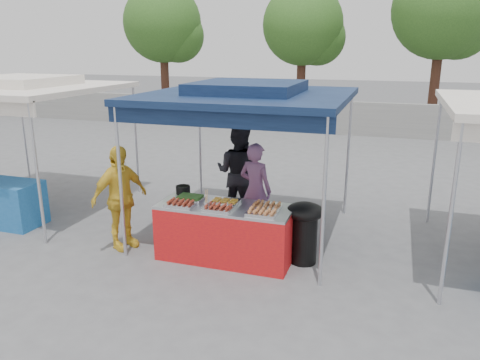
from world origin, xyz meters
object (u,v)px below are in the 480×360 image
(vendor_table, at_px, (225,232))
(helper_man, at_px, (239,172))
(cooking_pot, at_px, (183,190))
(vendor_woman, at_px, (255,190))
(customer_person, at_px, (120,198))
(wok_burner, at_px, (304,227))

(vendor_table, relative_size, helper_man, 1.12)
(cooking_pot, xyz_separation_m, vendor_woman, (0.99, 0.70, -0.11))
(vendor_woman, relative_size, helper_man, 0.90)
(vendor_table, bearing_deg, cooking_pot, 158.77)
(cooking_pot, bearing_deg, vendor_table, -21.23)
(cooking_pot, bearing_deg, vendor_woman, 35.13)
(cooking_pot, xyz_separation_m, customer_person, (-0.88, -0.46, -0.08))
(wok_burner, bearing_deg, vendor_woman, 162.94)
(wok_burner, xyz_separation_m, helper_man, (-1.51, 1.45, 0.34))
(wok_burner, relative_size, helper_man, 0.52)
(vendor_woman, height_order, customer_person, customer_person)
(cooking_pot, distance_m, helper_man, 1.45)
(vendor_table, xyz_separation_m, wok_burner, (1.15, 0.24, 0.13))
(cooking_pot, distance_m, customer_person, 0.99)
(helper_man, height_order, customer_person, helper_man)
(vendor_table, bearing_deg, vendor_woman, 80.87)
(cooking_pot, relative_size, wok_burner, 0.24)
(vendor_table, distance_m, vendor_woman, 1.10)
(cooking_pot, relative_size, customer_person, 0.14)
(vendor_table, height_order, cooking_pot, cooking_pot)
(wok_burner, bearing_deg, helper_man, 157.47)
(vendor_woman, height_order, helper_man, helper_man)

